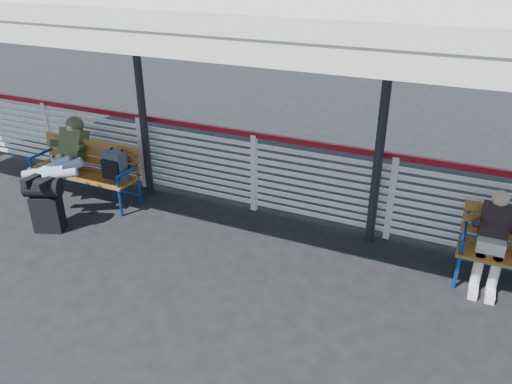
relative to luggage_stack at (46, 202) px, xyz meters
The scene contains 7 objects.
ground 2.40m from the luggage_stack, ahead, with size 60.00×60.00×0.00m, color black.
fence 2.95m from the luggage_stack, 36.76° to the left, with size 12.08×0.08×1.24m.
canopy 3.58m from the luggage_stack, 17.13° to the left, with size 12.60×3.60×3.16m.
luggage_stack is the anchor object (origin of this frame).
bench_left 1.05m from the luggage_stack, 90.86° to the left, with size 1.80×0.56×0.92m.
traveler_man 0.81m from the luggage_stack, 116.70° to the left, with size 0.94×1.64×0.77m.
companion_person 5.73m from the luggage_stack, 12.09° to the left, with size 0.32×0.66×1.15m.
Camera 1 is at (2.82, -4.21, 3.57)m, focal length 35.00 mm.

